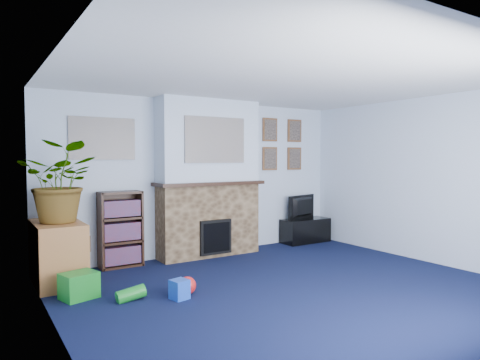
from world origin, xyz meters
TOP-DOWN VIEW (x-y plane):
  - floor at (0.00, 0.00)m, footprint 5.00×4.50m
  - ceiling at (0.00, 0.00)m, footprint 5.00×4.50m
  - wall_back at (0.00, 2.25)m, footprint 5.00×0.04m
  - wall_left at (-2.50, 0.00)m, footprint 0.04×4.50m
  - wall_right at (2.50, 0.00)m, footprint 0.04×4.50m
  - chimney_breast at (0.00, 2.05)m, footprint 1.72×0.50m
  - collage_main at (0.00, 1.84)m, footprint 1.00×0.03m
  - collage_left at (-1.55, 2.23)m, footprint 0.90×0.03m
  - portrait_tl at (1.30, 2.23)m, footprint 0.30×0.03m
  - portrait_tr at (1.85, 2.23)m, footprint 0.30×0.03m
  - portrait_bl at (1.30, 2.23)m, footprint 0.30×0.03m
  - portrait_br at (1.85, 2.23)m, footprint 0.30×0.03m
  - tv_stand at (1.95, 2.03)m, footprint 0.90×0.38m
  - television at (1.95, 2.05)m, footprint 0.73×0.27m
  - bookshelf at (-1.36, 2.11)m, footprint 0.58×0.28m
  - sideboard at (-2.24, 1.72)m, footprint 0.53×0.96m
  - potted_plant at (-2.19, 1.67)m, footprint 1.13×1.08m
  - mantel_clock at (-0.01, 2.00)m, footprint 0.11×0.07m
  - mantel_candle at (0.32, 2.00)m, footprint 0.05×0.05m
  - mantel_teddy at (-0.63, 2.00)m, footprint 0.12×0.12m
  - mantel_can at (0.71, 2.00)m, footprint 0.06×0.06m
  - green_crate at (-2.15, 1.00)m, footprint 0.42×0.37m
  - toy_ball at (-1.11, 0.50)m, footprint 0.20×0.20m
  - toy_block at (-1.24, 0.40)m, footprint 0.20×0.20m
  - toy_tube at (-1.70, 0.63)m, footprint 0.32×0.14m

SIDE VIEW (x-z plane):
  - floor at x=0.00m, z-range -0.01..0.01m
  - toy_tube at x=-1.70m, z-range -0.02..0.16m
  - toy_ball at x=-1.11m, z-range -0.01..0.19m
  - toy_block at x=-1.24m, z-range 0.01..0.21m
  - green_crate at x=-2.15m, z-range 0.00..0.28m
  - tv_stand at x=1.95m, z-range 0.01..0.44m
  - sideboard at x=-2.24m, z-range -0.02..0.72m
  - bookshelf at x=-1.36m, z-range -0.02..1.03m
  - television at x=1.95m, z-range 0.42..0.84m
  - chimney_breast at x=0.00m, z-range -0.02..2.38m
  - wall_back at x=0.00m, z-range 0.00..2.40m
  - wall_left at x=-2.50m, z-range 0.00..2.40m
  - wall_right at x=2.50m, z-range 0.00..2.40m
  - mantel_can at x=0.71m, z-range 1.15..1.27m
  - mantel_teddy at x=-0.63m, z-range 1.16..1.27m
  - mantel_clock at x=-0.01m, z-range 1.14..1.30m
  - mantel_candle at x=0.32m, z-range 1.14..1.32m
  - potted_plant at x=-2.19m, z-range 0.75..1.72m
  - portrait_bl at x=1.30m, z-range 1.30..1.70m
  - portrait_br at x=1.85m, z-range 1.30..1.70m
  - collage_left at x=-1.55m, z-range 1.49..2.07m
  - collage_main at x=0.00m, z-range 1.44..2.12m
  - portrait_tl at x=1.30m, z-range 1.80..2.20m
  - portrait_tr at x=1.85m, z-range 1.80..2.20m
  - ceiling at x=0.00m, z-range 2.40..2.40m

